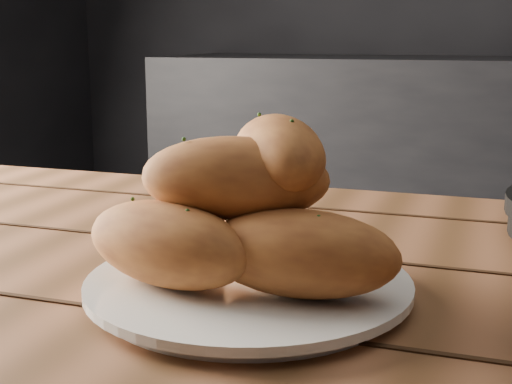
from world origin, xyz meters
name	(u,v)px	position (x,y,z in m)	size (l,w,h in m)	color
plate	(249,287)	(-0.41, -0.32, 0.76)	(0.28, 0.28, 0.02)	white
bread_rolls	(248,211)	(-0.41, -0.31, 0.83)	(0.28, 0.24, 0.14)	#C97937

